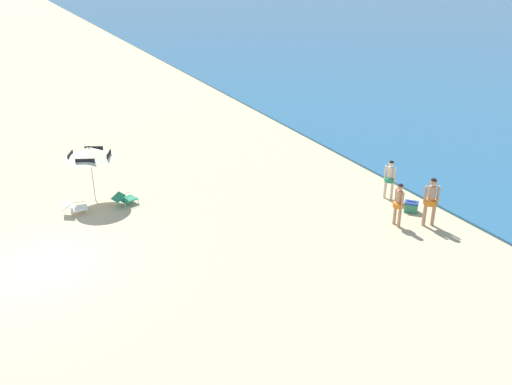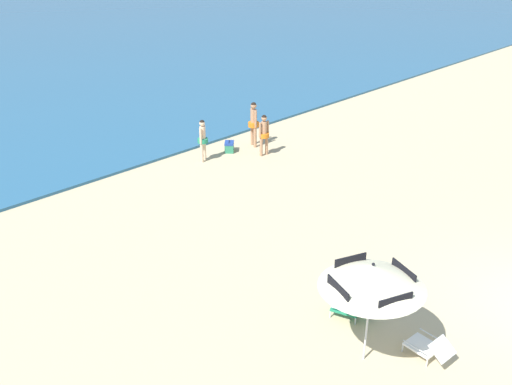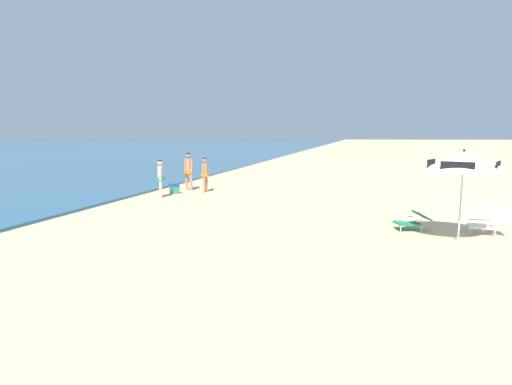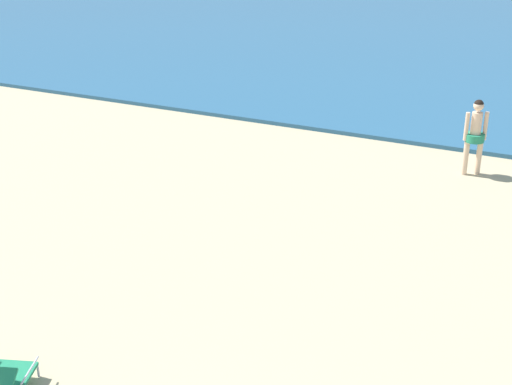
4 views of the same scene
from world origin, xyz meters
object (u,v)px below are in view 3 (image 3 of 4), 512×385
Objects in this scene: person_wading_in at (205,172)px; lounge_chair_beside_umbrella at (412,220)px; person_standing_near_shore at (160,176)px; cooler_box at (174,189)px; beach_umbrella_striped_main at (463,161)px; person_standing_beside at (188,168)px; lounge_chair_under_umbrella at (487,224)px.

lounge_chair_beside_umbrella is at bearing -125.69° from person_wading_in.
person_standing_near_shore is at bearing 67.54° from lounge_chair_beside_umbrella.
person_standing_near_shore reaches higher than cooler_box.
beach_umbrella_striped_main is 1.24× the size of person_standing_beside.
person_wading_in is (2.01, -1.23, 0.01)m from person_standing_near_shore.
person_standing_beside is 3.00× the size of cooler_box.
lounge_chair_beside_umbrella is 10.85m from cooler_box.
beach_umbrella_striped_main is 3.73× the size of cooler_box.
person_standing_beside reaches higher than lounge_chair_under_umbrella.
beach_umbrella_striped_main is 2.23× the size of lounge_chair_beside_umbrella.
lounge_chair_under_umbrella is at bearing -91.14° from lounge_chair_beside_umbrella.
cooler_box is (5.30, 11.33, -0.07)m from lounge_chair_under_umbrella.
person_standing_beside is (7.36, 10.21, -0.91)m from beach_umbrella_striped_main.
beach_umbrella_striped_main reaches higher than lounge_chair_under_umbrella.
cooler_box is at bearing 60.98° from lounge_chair_beside_umbrella.
person_standing_beside is (2.48, -0.22, 0.12)m from person_standing_near_shore.
lounge_chair_under_umbrella reaches higher than lounge_chair_beside_umbrella.
person_standing_beside is at bearing 55.35° from lounge_chair_beside_umbrella.
lounge_chair_beside_umbrella is at bearing -119.02° from cooler_box.
person_wading_in reaches higher than person_standing_near_shore.
cooler_box is (5.26, 9.49, -0.07)m from lounge_chair_beside_umbrella.
lounge_chair_under_umbrella is at bearing -109.25° from person_standing_near_shore.
lounge_chair_beside_umbrella is at bearing -124.65° from person_standing_beside.
person_wading_in is (5.97, 10.10, 0.66)m from lounge_chair_under_umbrella.
person_wading_in is 2.67× the size of cooler_box.
person_standing_near_shore is (3.92, 9.48, 0.65)m from lounge_chair_beside_umbrella.
lounge_chair_beside_umbrella is 0.56× the size of person_standing_beside.
person_wading_in is at bearing 53.17° from beach_umbrella_striped_main.
lounge_chair_under_umbrella is at bearing -115.07° from cooler_box.
beach_umbrella_striped_main is 12.28m from cooler_box.
lounge_chair_beside_umbrella is at bearing 44.57° from beach_umbrella_striped_main.
beach_umbrella_striped_main is 1.40× the size of person_wading_in.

